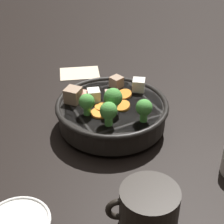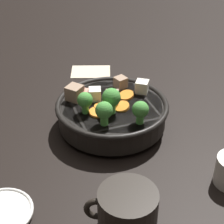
# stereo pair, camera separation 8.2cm
# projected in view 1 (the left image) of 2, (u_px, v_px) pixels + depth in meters

# --- Properties ---
(ground_plane) EXTENTS (3.00, 3.00, 0.00)m
(ground_plane) POSITION_uv_depth(u_px,v_px,m) (112.00, 126.00, 0.85)
(ground_plane) COLOR black
(stirfry_bowl) EXTENTS (0.25, 0.25, 0.11)m
(stirfry_bowl) POSITION_uv_depth(u_px,v_px,m) (112.00, 111.00, 0.82)
(stirfry_bowl) COLOR black
(stirfry_bowl) RESTS_ON ground_plane
(side_saucer) EXTENTS (0.11, 0.11, 0.01)m
(side_saucer) POSITION_uv_depth(u_px,v_px,m) (17.00, 223.00, 0.61)
(side_saucer) COLOR white
(side_saucer) RESTS_ON ground_plane
(dark_mug) EXTENTS (0.12, 0.10, 0.08)m
(dark_mug) POSITION_uv_depth(u_px,v_px,m) (148.00, 209.00, 0.59)
(dark_mug) COLOR black
(dark_mug) RESTS_ON ground_plane
(napkin) EXTENTS (0.11, 0.08, 0.00)m
(napkin) POSITION_uv_depth(u_px,v_px,m) (80.00, 73.00, 1.06)
(napkin) COLOR beige
(napkin) RESTS_ON ground_plane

